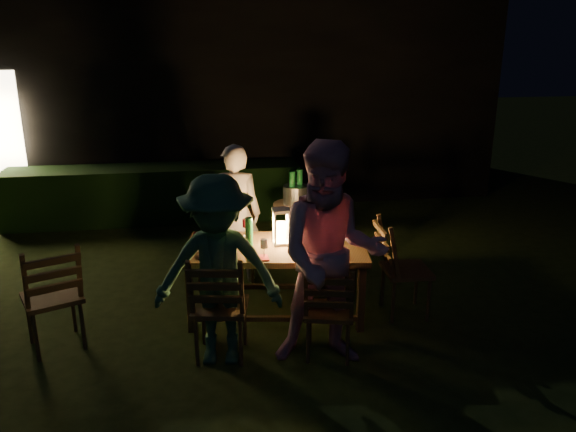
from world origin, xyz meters
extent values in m
plane|color=black|center=(0.00, 0.00, 0.00)|extent=(40.00, 40.00, 0.00)
cube|color=black|center=(0.00, 6.20, 1.60)|extent=(10.00, 4.00, 3.20)
cube|color=black|center=(-0.50, 3.75, 0.40)|extent=(4.20, 0.70, 0.80)
cube|color=#442C16|center=(0.84, 0.50, 0.68)|extent=(1.80, 1.09, 0.05)
cube|color=#442C16|center=(0.02, 0.27, 0.31)|extent=(0.06, 0.06, 0.62)
cube|color=#442C16|center=(0.13, 0.96, 0.31)|extent=(0.06, 0.06, 0.62)
cube|color=#442C16|center=(1.55, 0.04, 0.31)|extent=(0.06, 0.06, 0.62)
cube|color=#442C16|center=(1.65, 0.73, 0.31)|extent=(0.06, 0.06, 0.62)
cube|color=#442C16|center=(0.28, -0.17, 0.45)|extent=(0.51, 0.49, 0.04)
cube|color=#442C16|center=(0.24, -0.36, 0.73)|extent=(0.46, 0.22, 0.52)
cube|color=#442C16|center=(1.17, -0.31, 0.41)|extent=(0.48, 0.47, 0.04)
cube|color=#442C16|center=(1.13, -0.48, 0.66)|extent=(0.42, 0.23, 0.47)
cube|color=#442C16|center=(0.51, 1.31, 0.45)|extent=(0.47, 0.45, 0.04)
cube|color=#442C16|center=(0.52, 1.50, 0.72)|extent=(0.45, 0.18, 0.51)
cube|color=#442C16|center=(1.50, 1.16, 0.44)|extent=(0.47, 0.45, 0.04)
cube|color=#442C16|center=(1.51, 1.34, 0.72)|extent=(0.44, 0.18, 0.51)
cube|color=#442C16|center=(2.07, 0.31, 0.45)|extent=(0.44, 0.46, 0.04)
cube|color=#442C16|center=(1.88, 0.32, 0.74)|extent=(0.17, 0.45, 0.52)
cube|color=#442C16|center=(-1.13, 0.19, 0.46)|extent=(0.59, 0.58, 0.04)
cube|color=#442C16|center=(-1.05, 0.01, 0.75)|extent=(0.48, 0.32, 0.53)
imported|color=#C1AFA4|center=(0.52, 1.38, 0.77)|extent=(0.61, 0.45, 1.53)
imported|color=pink|center=(1.16, -0.38, 0.93)|extent=(1.00, 0.83, 1.85)
imported|color=#2D5A3D|center=(0.27, -0.24, 0.80)|extent=(1.11, 0.74, 1.59)
cube|color=white|center=(0.89, 0.54, 0.72)|extent=(0.15, 0.15, 0.03)
cube|color=white|center=(0.89, 0.54, 1.04)|extent=(0.16, 0.16, 0.03)
cylinder|color=#FF9E3F|center=(0.89, 0.54, 0.83)|extent=(0.09, 0.09, 0.18)
cylinder|color=white|center=(0.33, 0.80, 0.71)|extent=(0.25, 0.25, 0.01)
cylinder|color=white|center=(0.26, 0.37, 0.71)|extent=(0.25, 0.25, 0.01)
cylinder|color=white|center=(1.32, 0.65, 0.71)|extent=(0.25, 0.25, 0.01)
cylinder|color=white|center=(1.25, 0.21, 0.71)|extent=(0.25, 0.25, 0.01)
cylinder|color=#0F471E|center=(0.59, 0.54, 0.84)|extent=(0.07, 0.07, 0.28)
cube|color=red|center=(0.64, 0.21, 0.71)|extent=(0.18, 0.14, 0.01)
cube|color=red|center=(1.34, 0.12, 0.71)|extent=(0.18, 0.14, 0.01)
cube|color=black|center=(0.18, 0.30, 0.71)|extent=(0.14, 0.07, 0.01)
cylinder|color=olive|center=(1.25, 1.79, 0.71)|extent=(0.54, 0.54, 0.04)
cylinder|color=olive|center=(1.25, 1.79, 0.35)|extent=(0.06, 0.06, 0.71)
cylinder|color=#A5A8AD|center=(1.25, 1.79, 0.84)|extent=(0.30, 0.30, 0.22)
cylinder|color=#0F471E|center=(1.20, 1.75, 0.89)|extent=(0.07, 0.07, 0.32)
cylinder|color=#0F471E|center=(1.30, 1.83, 0.89)|extent=(0.07, 0.07, 0.32)
camera|label=1|loc=(0.17, -4.41, 2.57)|focal=35.00mm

